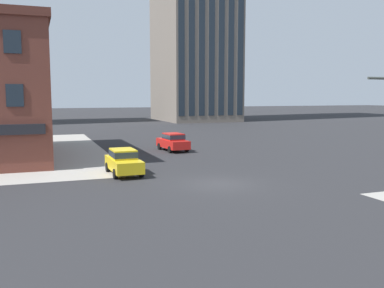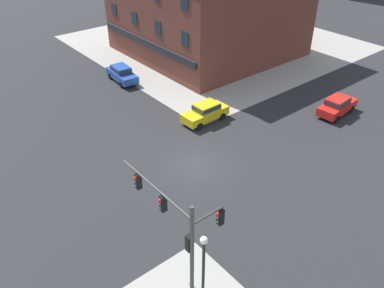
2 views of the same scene
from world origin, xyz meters
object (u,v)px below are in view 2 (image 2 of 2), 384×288
at_px(car_cross_westbound, 122,73).
at_px(street_lamp_corner_near, 203,271).
at_px(car_main_northbound_far, 206,112).
at_px(traffic_signal_main, 181,232).
at_px(car_cross_eastbound, 337,105).

bearing_deg(car_cross_westbound, street_lamp_corner_near, -23.21).
bearing_deg(car_main_northbound_far, traffic_signal_main, -44.70).
distance_m(traffic_signal_main, car_cross_eastbound, 23.92).
bearing_deg(street_lamp_corner_near, traffic_signal_main, 172.64).
xyz_separation_m(street_lamp_corner_near, car_cross_westbound, (-26.91, 11.54, -2.61)).
relative_size(street_lamp_corner_near, car_cross_westbound, 1.25).
relative_size(traffic_signal_main, car_cross_westbound, 1.49).
xyz_separation_m(car_main_northbound_far, car_cross_eastbound, (6.75, 10.24, 0.00)).
bearing_deg(car_cross_eastbound, street_lamp_corner_near, -71.06).
xyz_separation_m(traffic_signal_main, car_cross_eastbound, (-6.05, 22.90, -3.37)).
xyz_separation_m(street_lamp_corner_near, car_cross_eastbound, (-7.94, 23.15, -2.61)).
relative_size(car_main_northbound_far, car_cross_eastbound, 0.98).
distance_m(car_cross_eastbound, car_cross_westbound, 22.24).
bearing_deg(car_main_northbound_far, car_cross_westbound, -173.63).
xyz_separation_m(traffic_signal_main, car_main_northbound_far, (-12.79, 12.66, -3.37)).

